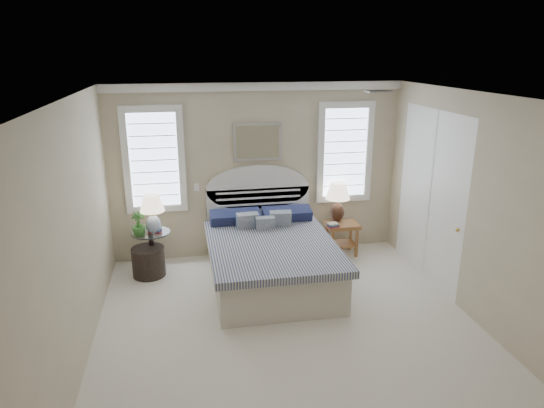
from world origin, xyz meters
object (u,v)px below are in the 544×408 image
Objects in this scene: side_table_left at (152,247)px; floor_pot at (149,262)px; lamp_right at (338,197)px; bed at (270,255)px; lamp_left at (152,210)px; nightstand_right at (342,232)px.

floor_pot is (-0.05, -0.12, -0.17)m from side_table_left.
lamp_right is (2.91, 0.25, 0.53)m from side_table_left.
bed is 3.61× the size of side_table_left.
lamp_left reaches higher than lamp_right.
bed is 1.78m from floor_pot.
lamp_left is (-1.60, 0.55, 0.59)m from bed.
lamp_left reaches higher than side_table_left.
bed reaches higher than nightstand_right.
lamp_left is at bearing 161.18° from bed.
side_table_left is 0.60m from lamp_left.
bed is 4.29× the size of nightstand_right.
floor_pot is at bearing -172.86° from lamp_right.
lamp_left reaches higher than floor_pot.
bed reaches higher than side_table_left.
bed reaches higher than lamp_right.
lamp_left is at bearing -43.04° from side_table_left.
side_table_left is 0.22m from floor_pot.
nightstand_right is at bearing 28.03° from bed.
nightstand_right is 3.02m from floor_pot.
bed is 3.60× the size of lamp_right.
side_table_left is 1.00× the size of lamp_right.
lamp_left reaches higher than nightstand_right.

